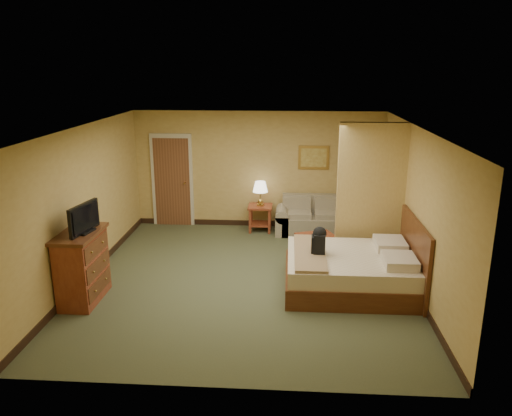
# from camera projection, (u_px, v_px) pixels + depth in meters

# --- Properties ---
(floor) EXTENTS (6.00, 6.00, 0.00)m
(floor) POSITION_uv_depth(u_px,v_px,m) (247.00, 279.00, 8.58)
(floor) COLOR #495033
(floor) RESTS_ON ground
(ceiling) EXTENTS (6.00, 6.00, 0.00)m
(ceiling) POSITION_uv_depth(u_px,v_px,m) (247.00, 128.00, 7.86)
(ceiling) COLOR white
(ceiling) RESTS_ON back_wall
(back_wall) EXTENTS (5.50, 0.02, 2.60)m
(back_wall) POSITION_uv_depth(u_px,v_px,m) (258.00, 170.00, 11.10)
(back_wall) COLOR tan
(back_wall) RESTS_ON floor
(left_wall) EXTENTS (0.02, 6.00, 2.60)m
(left_wall) POSITION_uv_depth(u_px,v_px,m) (85.00, 204.00, 8.40)
(left_wall) COLOR tan
(left_wall) RESTS_ON floor
(right_wall) EXTENTS (0.02, 6.00, 2.60)m
(right_wall) POSITION_uv_depth(u_px,v_px,m) (417.00, 210.00, 8.04)
(right_wall) COLOR tan
(right_wall) RESTS_ON floor
(partition) EXTENTS (1.20, 0.15, 2.60)m
(partition) POSITION_uv_depth(u_px,v_px,m) (370.00, 195.00, 8.97)
(partition) COLOR tan
(partition) RESTS_ON floor
(door) EXTENTS (0.94, 0.16, 2.10)m
(door) POSITION_uv_depth(u_px,v_px,m) (172.00, 181.00, 11.26)
(door) COLOR beige
(door) RESTS_ON floor
(baseboard) EXTENTS (5.50, 0.02, 0.12)m
(baseboard) POSITION_uv_depth(u_px,v_px,m) (258.00, 223.00, 11.43)
(baseboard) COLOR black
(baseboard) RESTS_ON floor
(loveseat) EXTENTS (1.61, 0.75, 0.81)m
(loveseat) POSITION_uv_depth(u_px,v_px,m) (312.00, 221.00, 10.89)
(loveseat) COLOR gray
(loveseat) RESTS_ON floor
(side_table) EXTENTS (0.52, 0.52, 0.58)m
(side_table) POSITION_uv_depth(u_px,v_px,m) (260.00, 214.00, 11.01)
(side_table) COLOR maroon
(side_table) RESTS_ON floor
(table_lamp) EXTENTS (0.33, 0.33, 0.54)m
(table_lamp) POSITION_uv_depth(u_px,v_px,m) (260.00, 187.00, 10.84)
(table_lamp) COLOR #AB8C3F
(table_lamp) RESTS_ON side_table
(coffee_table) EXTENTS (0.89, 0.89, 0.44)m
(coffee_table) POSITION_uv_depth(u_px,v_px,m) (318.00, 243.00, 9.42)
(coffee_table) COLOR maroon
(coffee_table) RESTS_ON floor
(wall_picture) EXTENTS (0.67, 0.04, 0.52)m
(wall_picture) POSITION_uv_depth(u_px,v_px,m) (314.00, 158.00, 10.91)
(wall_picture) COLOR #B78E3F
(wall_picture) RESTS_ON back_wall
(dresser) EXTENTS (0.55, 1.05, 1.12)m
(dresser) POSITION_uv_depth(u_px,v_px,m) (82.00, 266.00, 7.69)
(dresser) COLOR maroon
(dresser) RESTS_ON floor
(tv) EXTENTS (0.24, 0.73, 0.45)m
(tv) POSITION_uv_depth(u_px,v_px,m) (84.00, 219.00, 7.47)
(tv) COLOR black
(tv) RESTS_ON dresser
(bed) EXTENTS (2.18, 1.86, 1.20)m
(bed) POSITION_uv_depth(u_px,v_px,m) (357.00, 270.00, 8.15)
(bed) COLOR #4E2512
(bed) RESTS_ON floor
(backpack) EXTENTS (0.22, 0.28, 0.48)m
(backpack) POSITION_uv_depth(u_px,v_px,m) (319.00, 240.00, 8.02)
(backpack) COLOR black
(backpack) RESTS_ON bed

